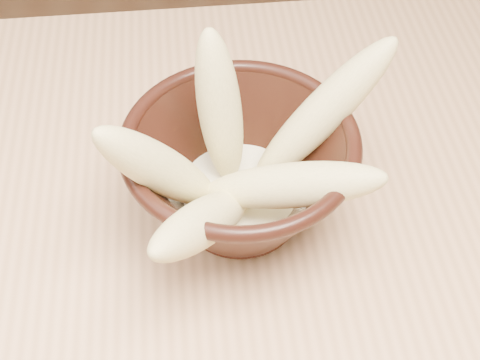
# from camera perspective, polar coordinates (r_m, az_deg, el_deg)

# --- Properties ---
(table) EXTENTS (1.20, 0.80, 0.75)m
(table) POSITION_cam_1_polar(r_m,az_deg,el_deg) (0.65, 14.35, -11.92)
(table) COLOR tan
(table) RESTS_ON ground
(bowl) EXTENTS (0.19, 0.19, 0.10)m
(bowl) POSITION_cam_1_polar(r_m,az_deg,el_deg) (0.55, 0.00, 0.60)
(bowl) COLOR black
(bowl) RESTS_ON table
(milk_puddle) EXTENTS (0.11, 0.11, 0.01)m
(milk_puddle) POSITION_cam_1_polar(r_m,az_deg,el_deg) (0.57, 0.00, -1.09)
(milk_puddle) COLOR #FEF7CC
(milk_puddle) RESTS_ON bowl
(banana_upright) EXTENTS (0.06, 0.07, 0.14)m
(banana_upright) POSITION_cam_1_polar(r_m,az_deg,el_deg) (0.53, -1.73, 6.08)
(banana_upright) COLOR #C8BD76
(banana_upright) RESTS_ON bowl
(banana_left) EXTENTS (0.12, 0.08, 0.14)m
(banana_left) POSITION_cam_1_polar(r_m,az_deg,el_deg) (0.50, -6.81, 0.93)
(banana_left) COLOR #C8BD76
(banana_left) RESTS_ON bowl
(banana_right) EXTENTS (0.15, 0.08, 0.14)m
(banana_right) POSITION_cam_1_polar(r_m,az_deg,el_deg) (0.55, 7.07, 5.69)
(banana_right) COLOR #C8BD76
(banana_right) RESTS_ON bowl
(banana_across) EXTENTS (0.16, 0.08, 0.09)m
(banana_across) POSITION_cam_1_polar(r_m,az_deg,el_deg) (0.51, 4.36, -0.46)
(banana_across) COLOR #C8BD76
(banana_across) RESTS_ON bowl
(banana_front) EXTENTS (0.11, 0.14, 0.11)m
(banana_front) POSITION_cam_1_polar(r_m,az_deg,el_deg) (0.49, -3.14, -3.63)
(banana_front) COLOR #C8BD76
(banana_front) RESTS_ON bowl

